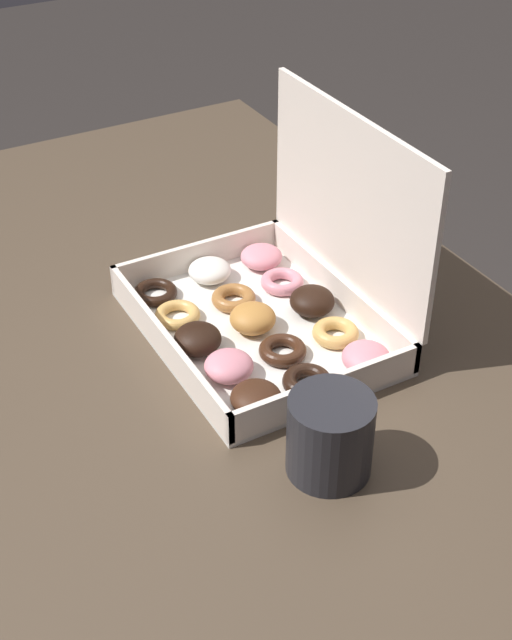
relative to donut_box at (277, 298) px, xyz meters
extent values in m
cube|color=#4C3D2D|center=(-0.08, -0.11, -0.06)|extent=(1.30, 0.88, 0.03)
cylinder|color=#4C3D2D|center=(-0.68, 0.29, -0.44)|extent=(0.06, 0.06, 0.71)
cube|color=silver|center=(0.00, -0.03, -0.05)|extent=(0.36, 0.27, 0.01)
cube|color=silver|center=(0.00, -0.16, -0.02)|extent=(0.36, 0.01, 0.04)
cube|color=silver|center=(0.00, 0.10, -0.02)|extent=(0.36, 0.01, 0.04)
cube|color=silver|center=(-0.18, -0.03, -0.02)|extent=(0.01, 0.27, 0.04)
cube|color=silver|center=(0.17, -0.03, -0.02)|extent=(0.01, 0.27, 0.04)
cube|color=silver|center=(0.00, 0.11, 0.12)|extent=(0.36, 0.01, 0.24)
torus|color=black|center=(-0.14, -0.12, -0.04)|extent=(0.06, 0.06, 0.02)
torus|color=tan|center=(-0.07, -0.11, -0.04)|extent=(0.06, 0.06, 0.02)
ellipsoid|color=black|center=(0.00, -0.12, -0.03)|extent=(0.06, 0.06, 0.04)
ellipsoid|color=pink|center=(0.07, -0.11, -0.03)|extent=(0.06, 0.06, 0.03)
ellipsoid|color=#381E11|center=(0.14, -0.11, -0.03)|extent=(0.06, 0.06, 0.03)
ellipsoid|color=white|center=(-0.14, -0.03, -0.03)|extent=(0.06, 0.06, 0.03)
torus|color=#9E6633|center=(-0.07, -0.03, -0.03)|extent=(0.06, 0.06, 0.02)
ellipsoid|color=#B77A38|center=(-0.01, -0.03, -0.03)|extent=(0.06, 0.06, 0.04)
torus|color=#381E11|center=(0.06, -0.03, -0.03)|extent=(0.06, 0.06, 0.02)
torus|color=black|center=(0.13, -0.03, -0.03)|extent=(0.06, 0.06, 0.02)
ellipsoid|color=pink|center=(-0.14, 0.05, -0.03)|extent=(0.06, 0.06, 0.03)
torus|color=pink|center=(-0.07, 0.05, -0.03)|extent=(0.06, 0.06, 0.02)
ellipsoid|color=black|center=(0.00, 0.06, -0.02)|extent=(0.06, 0.06, 0.04)
torus|color=tan|center=(0.07, 0.05, -0.03)|extent=(0.06, 0.06, 0.02)
ellipsoid|color=pink|center=(0.14, 0.05, -0.03)|extent=(0.06, 0.06, 0.03)
cylinder|color=#232328|center=(0.26, -0.08, 0.00)|extent=(0.10, 0.10, 0.10)
cylinder|color=black|center=(0.26, -0.08, 0.04)|extent=(0.08, 0.08, 0.01)
camera|label=1|loc=(0.83, -0.50, 0.67)|focal=50.00mm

